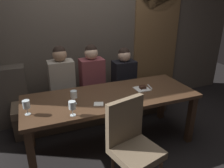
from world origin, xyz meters
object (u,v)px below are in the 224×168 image
wine_glass_end_left (72,106)px  dessert_plate (142,88)px  dining_table (111,101)px  diner_far_end (124,71)px  fork_on_table (150,87)px  chair_near_side (131,140)px  diner_redhead (61,75)px  wine_glass_center_front (26,105)px  banquette_bench (96,107)px  diner_bearded (92,72)px  wine_glass_near_right (74,95)px

wine_glass_end_left → dessert_plate: (1.02, 0.35, -0.10)m
dining_table → wine_glass_end_left: 0.68m
diner_far_end → fork_on_table: size_ratio=4.24×
chair_near_side → dining_table: bearing=84.9°
diner_redhead → diner_far_end: (1.00, 0.00, -0.05)m
wine_glass_center_front → fork_on_table: (1.60, 0.18, -0.11)m
banquette_bench → diner_bearded: diner_bearded is taller
chair_near_side → wine_glass_center_front: size_ratio=5.98×
diner_far_end → dining_table: bearing=-125.4°
chair_near_side → banquette_bench: bearing=87.4°
diner_redhead → dessert_plate: bearing=-34.5°
diner_redhead → diner_far_end: bearing=0.2°
banquette_bench → diner_bearded: bearing=166.1°
banquette_bench → diner_redhead: 0.80m
diner_far_end → wine_glass_center_front: size_ratio=4.39×
dining_table → fork_on_table: 0.61m
wine_glass_center_front → diner_bearded: bearing=40.9°
diner_bearded → wine_glass_end_left: 1.16m
banquette_bench → diner_redhead: diner_redhead is taller
dining_table → wine_glass_center_front: (-1.01, -0.13, 0.20)m
dining_table → dessert_plate: 0.47m
wine_glass_center_front → dessert_plate: size_ratio=0.86×
banquette_bench → dessert_plate: dessert_plate is taller
wine_glass_end_left → banquette_bench: bearing=61.2°
wine_glass_center_front → dessert_plate: (1.47, 0.15, -0.10)m
chair_near_side → fork_on_table: (0.66, 0.78, 0.18)m
banquette_bench → dessert_plate: size_ratio=13.16×
wine_glass_near_right → dessert_plate: size_ratio=0.86×
dining_table → diner_redhead: size_ratio=2.65×
wine_glass_center_front → wine_glass_near_right: (0.52, 0.06, -0.00)m
wine_glass_center_front → wine_glass_end_left: size_ratio=1.00×
chair_near_side → dessert_plate: chair_near_side is taller
banquette_bench → chair_near_side: size_ratio=2.55×
diner_far_end → dessert_plate: 0.67m
wine_glass_center_front → wine_glass_end_left: (0.44, -0.20, 0.00)m
diner_bearded → banquette_bench: bearing=-13.9°
dining_table → diner_far_end: size_ratio=3.05×
dining_table → wine_glass_end_left: size_ratio=13.41×
fork_on_table → dining_table: bearing=-164.1°
dining_table → wine_glass_near_right: 0.53m
banquette_bench → chair_near_side: bearing=-92.6°
dining_table → chair_near_side: chair_near_side is taller
diner_redhead → wine_glass_end_left: diner_redhead is taller
diner_far_end → wine_glass_center_front: bearing=-151.3°
dining_table → wine_glass_end_left: bearing=-150.1°
diner_redhead → wine_glass_center_front: (-0.50, -0.82, 0.01)m
diner_bearded → wine_glass_near_right: bearing=-120.1°
wine_glass_near_right → dining_table: bearing=7.3°
chair_near_side → diner_far_end: diner_far_end is taller
diner_redhead → wine_glass_end_left: size_ratio=5.05×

